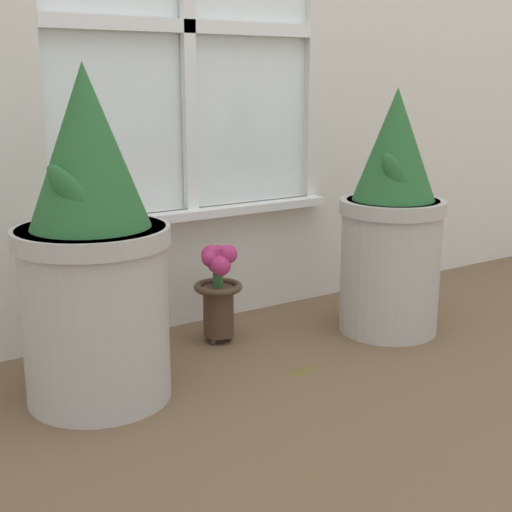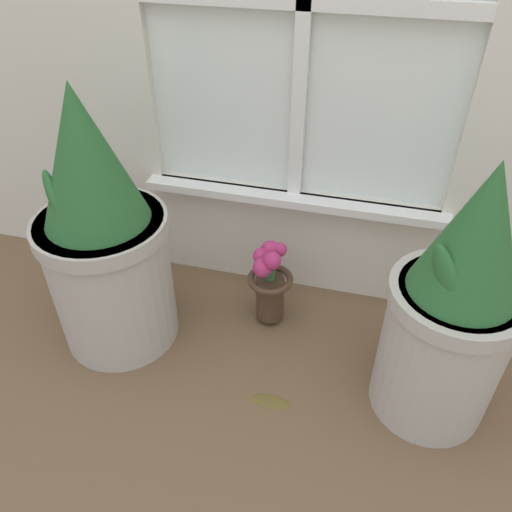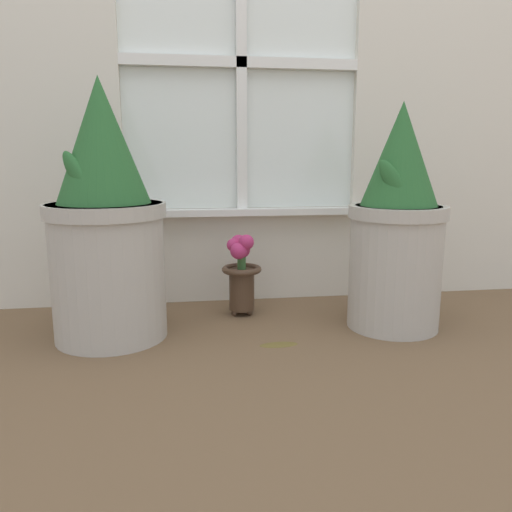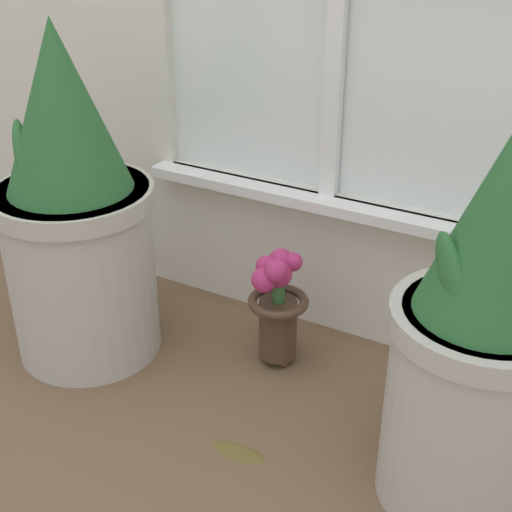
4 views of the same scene
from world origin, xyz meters
The scene contains 5 objects.
ground_plane centered at (0.00, 0.00, 0.00)m, with size 10.00×10.00×0.00m, color brown.
potted_plant_left centered at (-0.43, 0.20, 0.33)m, with size 0.34×0.34×0.74m.
potted_plant_right centered at (0.43, 0.17, 0.31)m, with size 0.29×0.29×0.68m.
flower_vase centered at (-0.03, 0.35, 0.15)m, with size 0.13×0.13×0.28m.
fallen_leaf centered at (0.05, 0.06, 0.00)m, with size 0.11×0.05×0.01m.
Camera 2 is at (0.21, -0.70, 1.08)m, focal length 35.00 mm.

